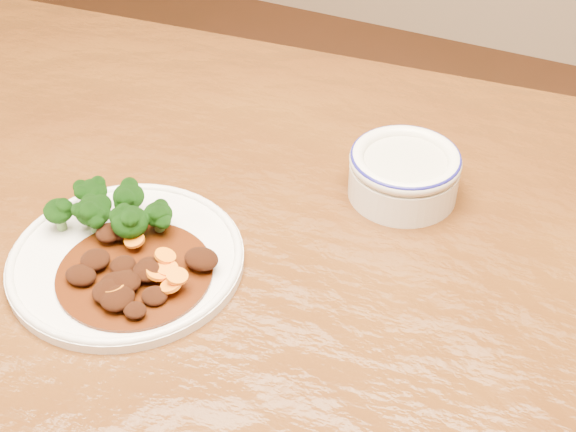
% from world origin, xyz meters
% --- Properties ---
extents(dining_table, '(1.57, 1.02, 0.75)m').
position_xyz_m(dining_table, '(0.00, 0.00, 0.67)').
color(dining_table, '#542E0E').
rests_on(dining_table, ground).
extents(dinner_plate, '(0.24, 0.24, 0.02)m').
position_xyz_m(dinner_plate, '(-0.13, -0.06, 0.76)').
color(dinner_plate, white).
rests_on(dinner_plate, dining_table).
extents(broccoli_florets, '(0.13, 0.08, 0.04)m').
position_xyz_m(broccoli_florets, '(-0.16, -0.02, 0.78)').
color(broccoli_florets, '#5E8846').
rests_on(broccoli_florets, dinner_plate).
extents(mince_stew, '(0.15, 0.15, 0.02)m').
position_xyz_m(mince_stew, '(-0.10, -0.08, 0.77)').
color(mince_stew, '#421B07').
rests_on(mince_stew, dinner_plate).
extents(dip_bowl, '(0.12, 0.12, 0.06)m').
position_xyz_m(dip_bowl, '(0.09, 0.17, 0.78)').
color(dip_bowl, white).
rests_on(dip_bowl, dining_table).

